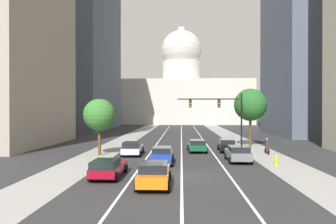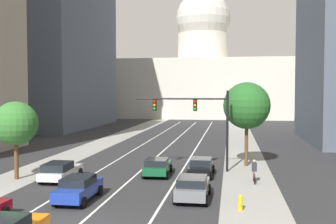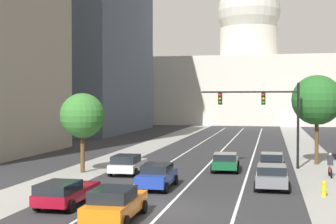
{
  "view_description": "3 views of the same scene",
  "coord_description": "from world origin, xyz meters",
  "px_view_note": "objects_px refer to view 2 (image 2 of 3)",
  "views": [
    {
      "loc": [
        -0.03,
        -22.41,
        4.79
      ],
      "look_at": [
        -2.06,
        25.96,
        4.45
      ],
      "focal_mm": 34.03,
      "sensor_mm": 36.0,
      "label": 1
    },
    {
      "loc": [
        7.51,
        -17.86,
        6.72
      ],
      "look_at": [
        1.93,
        18.06,
        4.87
      ],
      "focal_mm": 43.48,
      "sensor_mm": 36.0,
      "label": 2
    },
    {
      "loc": [
        5.13,
        -23.36,
        5.48
      ],
      "look_at": [
        -2.6,
        13.03,
        4.52
      ],
      "focal_mm": 51.96,
      "sensor_mm": 36.0,
      "label": 3
    }
  ],
  "objects_px": {
    "car_green": "(157,166)",
    "traffic_signal_mast": "(198,115)",
    "car_black": "(201,167)",
    "fire_hydrant": "(240,202)",
    "car_gray": "(193,187)",
    "street_tree_far_right": "(247,106)",
    "street_tree_mid_left": "(16,124)",
    "cyclist": "(254,171)",
    "car_white": "(60,171)",
    "capitol_building": "(203,78)",
    "car_blue": "(78,188)"
  },
  "relations": [
    {
      "from": "car_green",
      "to": "traffic_signal_mast",
      "type": "relative_size",
      "value": 0.54
    },
    {
      "from": "car_black",
      "to": "fire_hydrant",
      "type": "height_order",
      "value": "car_black"
    },
    {
      "from": "car_gray",
      "to": "car_black",
      "type": "xyz_separation_m",
      "value": [
        -0.0,
        7.16,
        -0.04
      ]
    },
    {
      "from": "street_tree_far_right",
      "to": "street_tree_mid_left",
      "type": "bearing_deg",
      "value": -154.62
    },
    {
      "from": "car_gray",
      "to": "fire_hydrant",
      "type": "height_order",
      "value": "car_gray"
    },
    {
      "from": "traffic_signal_mast",
      "to": "cyclist",
      "type": "distance_m",
      "value": 7.07
    },
    {
      "from": "traffic_signal_mast",
      "to": "street_tree_far_right",
      "type": "distance_m",
      "value": 5.09
    },
    {
      "from": "car_green",
      "to": "street_tree_far_right",
      "type": "bearing_deg",
      "value": -55.6
    },
    {
      "from": "traffic_signal_mast",
      "to": "car_gray",
      "type": "bearing_deg",
      "value": -87.58
    },
    {
      "from": "car_white",
      "to": "fire_hydrant",
      "type": "relative_size",
      "value": 5.07
    },
    {
      "from": "traffic_signal_mast",
      "to": "capitol_building",
      "type": "bearing_deg",
      "value": 93.67
    },
    {
      "from": "car_green",
      "to": "street_tree_mid_left",
      "type": "relative_size",
      "value": 0.71
    },
    {
      "from": "car_black",
      "to": "street_tree_mid_left",
      "type": "xyz_separation_m",
      "value": [
        -13.87,
        -3.37,
        3.52
      ]
    },
    {
      "from": "car_green",
      "to": "car_gray",
      "type": "distance_m",
      "value": 7.57
    },
    {
      "from": "car_blue",
      "to": "car_gray",
      "type": "bearing_deg",
      "value": -79.57
    },
    {
      "from": "traffic_signal_mast",
      "to": "street_tree_mid_left",
      "type": "xyz_separation_m",
      "value": [
        -13.49,
        -5.39,
        -0.5
      ]
    },
    {
      "from": "fire_hydrant",
      "to": "street_tree_far_right",
      "type": "distance_m",
      "value": 14.93
    },
    {
      "from": "car_green",
      "to": "car_gray",
      "type": "xyz_separation_m",
      "value": [
        3.45,
        -6.73,
        0.04
      ]
    },
    {
      "from": "cyclist",
      "to": "street_tree_mid_left",
      "type": "height_order",
      "value": "street_tree_mid_left"
    },
    {
      "from": "car_white",
      "to": "street_tree_mid_left",
      "type": "distance_m",
      "value": 4.95
    },
    {
      "from": "car_green",
      "to": "car_white",
      "type": "height_order",
      "value": "car_white"
    },
    {
      "from": "traffic_signal_mast",
      "to": "cyclist",
      "type": "relative_size",
      "value": 4.53
    },
    {
      "from": "car_white",
      "to": "traffic_signal_mast",
      "type": "relative_size",
      "value": 0.59
    },
    {
      "from": "car_green",
      "to": "traffic_signal_mast",
      "type": "xyz_separation_m",
      "value": [
        3.07,
        2.44,
        4.02
      ]
    },
    {
      "from": "street_tree_far_right",
      "to": "fire_hydrant",
      "type": "bearing_deg",
      "value": -93.39
    },
    {
      "from": "car_white",
      "to": "car_blue",
      "type": "bearing_deg",
      "value": -148.01
    },
    {
      "from": "car_blue",
      "to": "fire_hydrant",
      "type": "distance_m",
      "value": 9.82
    },
    {
      "from": "car_gray",
      "to": "street_tree_far_right",
      "type": "relative_size",
      "value": 0.56
    },
    {
      "from": "car_white",
      "to": "cyclist",
      "type": "height_order",
      "value": "cyclist"
    },
    {
      "from": "fire_hydrant",
      "to": "cyclist",
      "type": "relative_size",
      "value": 0.53
    },
    {
      "from": "car_green",
      "to": "street_tree_far_right",
      "type": "height_order",
      "value": "street_tree_far_right"
    },
    {
      "from": "car_green",
      "to": "street_tree_far_right",
      "type": "relative_size",
      "value": 0.56
    },
    {
      "from": "capitol_building",
      "to": "car_blue",
      "type": "xyz_separation_m",
      "value": [
        -1.73,
        -85.47,
        -9.61
      ]
    },
    {
      "from": "car_gray",
      "to": "street_tree_mid_left",
      "type": "bearing_deg",
      "value": 74.75
    },
    {
      "from": "capitol_building",
      "to": "street_tree_far_right",
      "type": "bearing_deg",
      "value": -82.95
    },
    {
      "from": "capitol_building",
      "to": "traffic_signal_mast",
      "type": "height_order",
      "value": "capitol_building"
    },
    {
      "from": "street_tree_far_right",
      "to": "traffic_signal_mast",
      "type": "bearing_deg",
      "value": -144.24
    },
    {
      "from": "fire_hydrant",
      "to": "street_tree_far_right",
      "type": "xyz_separation_m",
      "value": [
        0.83,
        14.06,
        4.96
      ]
    },
    {
      "from": "capitol_building",
      "to": "car_gray",
      "type": "bearing_deg",
      "value": -86.47
    },
    {
      "from": "car_black",
      "to": "street_tree_mid_left",
      "type": "relative_size",
      "value": 0.68
    },
    {
      "from": "traffic_signal_mast",
      "to": "cyclist",
      "type": "height_order",
      "value": "traffic_signal_mast"
    },
    {
      "from": "car_blue",
      "to": "car_black",
      "type": "bearing_deg",
      "value": -39.57
    },
    {
      "from": "car_blue",
      "to": "cyclist",
      "type": "bearing_deg",
      "value": -59.23
    },
    {
      "from": "car_gray",
      "to": "street_tree_mid_left",
      "type": "height_order",
      "value": "street_tree_mid_left"
    },
    {
      "from": "car_green",
      "to": "street_tree_far_right",
      "type": "distance_m",
      "value": 10.12
    },
    {
      "from": "car_green",
      "to": "car_blue",
      "type": "relative_size",
      "value": 0.96
    },
    {
      "from": "car_gray",
      "to": "car_black",
      "type": "relative_size",
      "value": 1.04
    },
    {
      "from": "car_gray",
      "to": "fire_hydrant",
      "type": "xyz_separation_m",
      "value": [
        2.88,
        -1.93,
        -0.32
      ]
    },
    {
      "from": "cyclist",
      "to": "fire_hydrant",
      "type": "bearing_deg",
      "value": 169.49
    },
    {
      "from": "car_white",
      "to": "car_green",
      "type": "bearing_deg",
      "value": -69.14
    }
  ]
}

